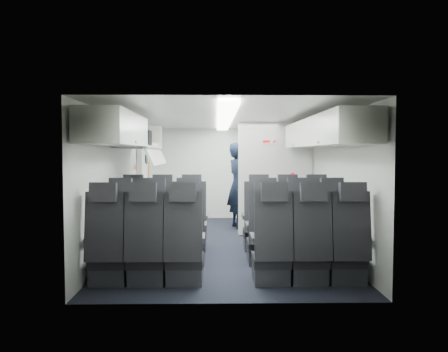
{
  "coord_description": "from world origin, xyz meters",
  "views": [
    {
      "loc": [
        -0.14,
        -7.45,
        1.56
      ],
      "look_at": [
        0.0,
        0.4,
        1.15
      ],
      "focal_mm": 35.0,
      "sensor_mm": 36.0,
      "label": 1
    }
  ],
  "objects_px": {
    "flight_attendant": "(238,185)",
    "carry_on_bag": "(137,139)",
    "galley_unit": "(263,179)",
    "boarding_door": "(144,183)",
    "seat_row_front": "(225,226)",
    "seat_row_rear": "(228,251)",
    "seat_row_mid": "(226,236)"
  },
  "relations": [
    {
      "from": "flight_attendant",
      "to": "carry_on_bag",
      "type": "distance_m",
      "value": 2.9
    },
    {
      "from": "carry_on_bag",
      "to": "flight_attendant",
      "type": "bearing_deg",
      "value": 53.16
    },
    {
      "from": "seat_row_rear",
      "to": "seat_row_front",
      "type": "bearing_deg",
      "value": 90.0
    },
    {
      "from": "seat_row_rear",
      "to": "flight_attendant",
      "type": "bearing_deg",
      "value": 85.48
    },
    {
      "from": "boarding_door",
      "to": "carry_on_bag",
      "type": "relative_size",
      "value": 4.35
    },
    {
      "from": "seat_row_mid",
      "to": "carry_on_bag",
      "type": "height_order",
      "value": "carry_on_bag"
    },
    {
      "from": "seat_row_rear",
      "to": "carry_on_bag",
      "type": "xyz_separation_m",
      "value": [
        -1.39,
        1.8,
        1.39
      ]
    },
    {
      "from": "seat_row_mid",
      "to": "boarding_door",
      "type": "relative_size",
      "value": 1.79
    },
    {
      "from": "seat_row_mid",
      "to": "carry_on_bag",
      "type": "xyz_separation_m",
      "value": [
        -1.39,
        0.9,
        1.39
      ]
    },
    {
      "from": "seat_row_front",
      "to": "galley_unit",
      "type": "relative_size",
      "value": 1.75
    },
    {
      "from": "seat_row_front",
      "to": "seat_row_rear",
      "type": "distance_m",
      "value": 1.8
    },
    {
      "from": "boarding_door",
      "to": "flight_attendant",
      "type": "height_order",
      "value": "boarding_door"
    },
    {
      "from": "seat_row_front",
      "to": "seat_row_rear",
      "type": "relative_size",
      "value": 1.0
    },
    {
      "from": "seat_row_front",
      "to": "seat_row_mid",
      "type": "relative_size",
      "value": 1.0
    },
    {
      "from": "flight_attendant",
      "to": "galley_unit",
      "type": "bearing_deg",
      "value": -47.48
    },
    {
      "from": "flight_attendant",
      "to": "carry_on_bag",
      "type": "xyz_separation_m",
      "value": [
        -1.71,
        -2.17,
        0.9
      ]
    },
    {
      "from": "seat_row_front",
      "to": "boarding_door",
      "type": "distance_m",
      "value": 2.71
    },
    {
      "from": "galley_unit",
      "to": "boarding_door",
      "type": "bearing_deg",
      "value": -155.72
    },
    {
      "from": "galley_unit",
      "to": "flight_attendant",
      "type": "relative_size",
      "value": 1.06
    },
    {
      "from": "seat_row_mid",
      "to": "galley_unit",
      "type": "bearing_deg",
      "value": 77.12
    },
    {
      "from": "flight_attendant",
      "to": "seat_row_rear",
      "type": "bearing_deg",
      "value": 158.39
    },
    {
      "from": "seat_row_front",
      "to": "boarding_door",
      "type": "xyz_separation_m",
      "value": [
        -1.64,
        2.09,
        0.55
      ]
    },
    {
      "from": "boarding_door",
      "to": "seat_row_front",
      "type": "bearing_deg",
      "value": -51.84
    },
    {
      "from": "galley_unit",
      "to": "boarding_door",
      "type": "height_order",
      "value": "galley_unit"
    },
    {
      "from": "seat_row_rear",
      "to": "boarding_door",
      "type": "distance_m",
      "value": 4.25
    },
    {
      "from": "flight_attendant",
      "to": "boarding_door",
      "type": "bearing_deg",
      "value": 75.36
    },
    {
      "from": "seat_row_rear",
      "to": "galley_unit",
      "type": "xyz_separation_m",
      "value": [
        0.95,
        5.05,
        0.55
      ]
    },
    {
      "from": "seat_row_front",
      "to": "seat_row_mid",
      "type": "height_order",
      "value": "same"
    },
    {
      "from": "seat_row_rear",
      "to": "galley_unit",
      "type": "relative_size",
      "value": 1.75
    },
    {
      "from": "seat_row_front",
      "to": "seat_row_mid",
      "type": "distance_m",
      "value": 0.9
    },
    {
      "from": "seat_row_rear",
      "to": "galley_unit",
      "type": "distance_m",
      "value": 5.17
    },
    {
      "from": "galley_unit",
      "to": "carry_on_bag",
      "type": "height_order",
      "value": "carry_on_bag"
    }
  ]
}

